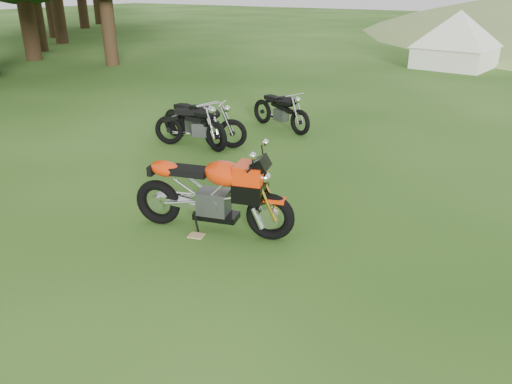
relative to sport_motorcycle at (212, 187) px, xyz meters
The scene contains 9 objects.
ground 1.59m from the sport_motorcycle, 30.85° to the right, with size 120.00×120.00×0.00m, color #1B3F0D.
treeline 23.58m from the sport_motorcycle, 142.76° to the left, with size 28.00×32.00×14.00m, color black, non-canonical shape.
sport_motorcycle is the anchor object (origin of this frame).
plywood_board 0.73m from the sport_motorcycle, 112.12° to the right, with size 0.21×0.17×0.02m, color tan.
vintage_moto_a 4.22m from the sport_motorcycle, 130.78° to the left, with size 2.01×0.47×1.06m, color black, non-canonical shape.
vintage_moto_b 4.37m from the sport_motorcycle, 131.59° to the left, with size 1.97×0.46×1.04m, color black, non-canonical shape.
vintage_moto_c 4.05m from the sport_motorcycle, 129.74° to the left, with size 2.00×0.46×1.05m, color black, non-canonical shape.
vintage_moto_d 5.51m from the sport_motorcycle, 108.68° to the left, with size 1.89×0.44×1.00m, color black, non-canonical shape.
tent_left 17.21m from the sport_motorcycle, 90.44° to the left, with size 2.78×2.78×2.41m, color white, non-canonical shape.
Camera 1 is at (2.65, -4.44, 3.34)m, focal length 35.00 mm.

